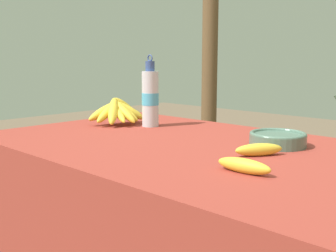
% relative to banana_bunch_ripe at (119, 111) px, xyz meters
% --- Properties ---
extents(market_counter, '(1.47, 0.92, 0.76)m').
position_rel_banana_bunch_ripe_xyz_m(market_counter, '(0.49, -0.11, -0.44)').
color(market_counter, maroon).
rests_on(market_counter, ground_plane).
extents(banana_bunch_ripe, '(0.18, 0.27, 0.13)m').
position_rel_banana_bunch_ripe_xyz_m(banana_bunch_ripe, '(0.00, 0.00, 0.00)').
color(banana_bunch_ripe, '#4C381E').
rests_on(banana_bunch_ripe, market_counter).
extents(serving_bowl, '(0.19, 0.19, 0.05)m').
position_rel_banana_bunch_ripe_xyz_m(serving_bowl, '(0.75, 0.07, -0.04)').
color(serving_bowl, '#4C6B5B').
rests_on(serving_bowl, market_counter).
extents(water_bottle, '(0.07, 0.07, 0.31)m').
position_rel_banana_bunch_ripe_xyz_m(water_bottle, '(0.14, 0.06, 0.06)').
color(water_bottle, silver).
rests_on(water_bottle, market_counter).
extents(loose_banana_front, '(0.16, 0.05, 0.04)m').
position_rel_banana_bunch_ripe_xyz_m(loose_banana_front, '(0.85, -0.29, -0.04)').
color(loose_banana_front, gold).
rests_on(loose_banana_front, market_counter).
extents(loose_banana_side, '(0.12, 0.15, 0.04)m').
position_rel_banana_bunch_ripe_xyz_m(loose_banana_side, '(0.78, -0.09, -0.04)').
color(loose_banana_side, gold).
rests_on(loose_banana_side, market_counter).
extents(banana_bunch_green, '(0.15, 0.23, 0.12)m').
position_rel_banana_bunch_ripe_xyz_m(banana_bunch_green, '(0.20, 1.12, -0.31)').
color(banana_bunch_green, '#4C381E').
rests_on(banana_bunch_green, wooden_bench).
extents(support_post_near, '(0.13, 0.13, 2.58)m').
position_rel_banana_bunch_ripe_xyz_m(support_post_near, '(-0.68, 1.51, 0.47)').
color(support_post_near, brown).
rests_on(support_post_near, ground_plane).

